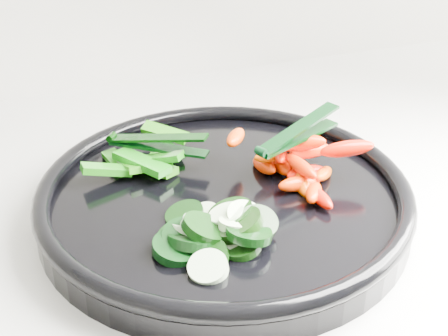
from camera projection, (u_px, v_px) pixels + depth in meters
name	position (u px, v px, depth m)	size (l,w,h in m)	color
veggie_tray	(224.00, 198.00, 0.63)	(0.39, 0.39, 0.04)	black
cucumber_pile	(210.00, 233.00, 0.55)	(0.13, 0.13, 0.04)	black
carrot_pile	(298.00, 161.00, 0.65)	(0.15, 0.16, 0.06)	#EE5A00
pepper_pile	(145.00, 160.00, 0.67)	(0.13, 0.12, 0.04)	#186309
tong_carrot	(296.00, 134.00, 0.63)	(0.11, 0.06, 0.02)	black
tong_pepper	(155.00, 142.00, 0.67)	(0.10, 0.08, 0.02)	black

